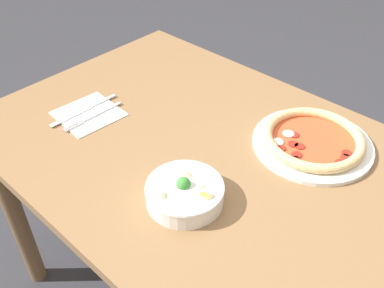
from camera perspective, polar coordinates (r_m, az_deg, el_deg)
dining_table at (r=1.15m, az=4.34°, el=-5.89°), size 1.37×0.84×0.75m
pizza at (r=1.16m, az=15.80°, el=0.45°), size 0.31×0.31×0.04m
bowl at (r=0.96m, az=-0.94°, el=-6.39°), size 0.18×0.18×0.07m
napkin at (r=1.27m, az=-13.62°, el=3.93°), size 0.18×0.18×0.00m
fork at (r=1.25m, az=-12.91°, el=3.69°), size 0.02×0.19×0.00m
knife at (r=1.29m, az=-13.84°, el=4.59°), size 0.02×0.22×0.01m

